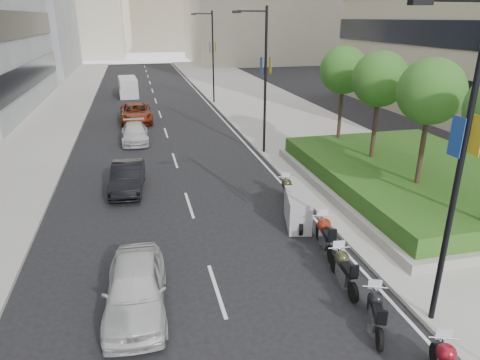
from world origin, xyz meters
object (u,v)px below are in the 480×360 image
object	(u,v)px
motorcycle_3	(344,269)
car_c	(135,133)
lamp_post_1	(263,75)
lamp_post_2	(211,53)
motorcycle_4	(325,235)
motorcycle_5	(298,210)
motorcycle_6	(287,191)
car_a	(136,288)
car_d	(136,113)
motorcycle_2	(376,311)
car_b	(128,177)
delivery_van	(128,88)
lamp_post_0	(457,157)

from	to	relation	value
motorcycle_3	car_c	distance (m)	20.67
lamp_post_1	lamp_post_2	xyz separation A→B (m)	(0.00, 18.00, 0.00)
lamp_post_2	motorcycle_4	xyz separation A→B (m)	(-1.16, -30.44, -4.42)
motorcycle_5	motorcycle_6	size ratio (longest dim) A/B	1.06
car_a	car_d	bearing A→B (deg)	92.20
lamp_post_2	motorcycle_3	world-z (taller)	lamp_post_2
motorcycle_2	car_b	size ratio (longest dim) A/B	0.47
delivery_van	car_a	bearing A→B (deg)	-93.29
lamp_post_2	motorcycle_4	world-z (taller)	lamp_post_2
motorcycle_5	car_b	bearing A→B (deg)	64.12
motorcycle_5	car_b	distance (m)	9.09
motorcycle_4	car_b	distance (m)	10.84
car_d	lamp_post_2	bearing A→B (deg)	38.96
lamp_post_2	car_d	xyz separation A→B (m)	(-7.78, -6.66, -4.30)
motorcycle_4	motorcycle_6	distance (m)	4.57
car_c	lamp_post_1	bearing A→B (deg)	-32.14
motorcycle_5	motorcycle_6	world-z (taller)	motorcycle_5
car_d	car_a	bearing A→B (deg)	-92.47
lamp_post_1	car_c	xyz separation A→B (m)	(-7.97, 4.93, -4.42)
motorcycle_4	motorcycle_3	bearing A→B (deg)	179.92
car_b	motorcycle_6	bearing A→B (deg)	-20.39
lamp_post_2	motorcycle_6	bearing A→B (deg)	-92.35
motorcycle_4	car_a	bearing A→B (deg)	114.62
motorcycle_2	motorcycle_5	world-z (taller)	motorcycle_5
motorcycle_4	car_b	bearing A→B (deg)	51.38
lamp_post_0	car_a	xyz separation A→B (m)	(-8.17, 2.62, -4.30)
lamp_post_0	car_d	size ratio (longest dim) A/B	1.64
car_d	motorcycle_6	bearing A→B (deg)	-72.32
lamp_post_2	car_d	size ratio (longest dim) A/B	1.64
motorcycle_6	car_c	bearing A→B (deg)	40.87
car_b	delivery_van	xyz separation A→B (m)	(0.02, 28.98, 0.25)
motorcycle_2	motorcycle_3	distance (m)	2.16
lamp_post_2	motorcycle_2	size ratio (longest dim) A/B	4.39
lamp_post_0	delivery_van	distance (m)	42.61
lamp_post_1	car_b	xyz separation A→B (m)	(-8.44, -4.41, -4.35)
car_b	car_d	distance (m)	15.76
lamp_post_2	motorcycle_3	xyz separation A→B (m)	(-1.52, -32.71, -4.46)
motorcycle_3	motorcycle_4	distance (m)	2.30
car_b	car_c	distance (m)	9.35
lamp_post_2	motorcycle_3	bearing A→B (deg)	-92.67
delivery_van	car_c	bearing A→B (deg)	-92.34
car_a	motorcycle_4	bearing A→B (deg)	18.51
motorcycle_3	delivery_van	size ratio (longest dim) A/B	0.46
car_a	motorcycle_5	bearing A→B (deg)	34.92
motorcycle_3	motorcycle_4	xyz separation A→B (m)	(0.37, 2.27, 0.04)
motorcycle_6	lamp_post_2	bearing A→B (deg)	10.17
motorcycle_3	car_a	size ratio (longest dim) A/B	0.51
motorcycle_6	car_d	world-z (taller)	car_d
lamp_post_0	delivery_van	xyz separation A→B (m)	(-8.42, 41.57, -4.10)
motorcycle_3	delivery_van	bearing A→B (deg)	15.41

